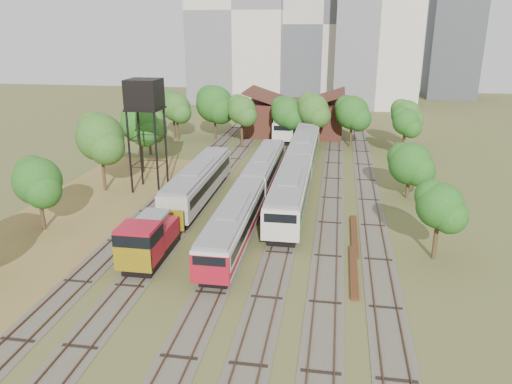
% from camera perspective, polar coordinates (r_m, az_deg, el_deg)
% --- Properties ---
extents(ground, '(240.00, 240.00, 0.00)m').
position_cam_1_polar(ground, '(32.84, -3.15, -14.53)').
color(ground, '#475123').
rests_on(ground, ground).
extents(dry_grass_patch, '(14.00, 60.00, 0.04)m').
position_cam_1_polar(dry_grass_patch, '(46.01, -23.45, -5.95)').
color(dry_grass_patch, brown).
rests_on(dry_grass_patch, ground).
extents(tracks, '(24.60, 80.00, 0.19)m').
position_cam_1_polar(tracks, '(55.24, 1.70, -0.31)').
color(tracks, '#4C473D').
rests_on(tracks, ground).
extents(railcar_red_set, '(2.82, 34.57, 3.49)m').
position_cam_1_polar(railcar_red_set, '(50.47, -0.49, 0.01)').
color(railcar_red_set, black).
rests_on(railcar_red_set, ground).
extents(railcar_green_set, '(3.24, 52.07, 4.02)m').
position_cam_1_polar(railcar_green_set, '(65.66, 5.42, 4.58)').
color(railcar_green_set, black).
rests_on(railcar_green_set, ground).
extents(railcar_rear, '(3.23, 16.08, 4.00)m').
position_cam_1_polar(railcar_rear, '(84.65, 3.65, 7.79)').
color(railcar_rear, black).
rests_on(railcar_rear, ground).
extents(shunter_locomotive, '(2.91, 8.10, 3.80)m').
position_cam_1_polar(shunter_locomotive, '(40.12, -12.28, -5.50)').
color(shunter_locomotive, black).
rests_on(shunter_locomotive, ground).
extents(old_grey_coach, '(3.04, 18.00, 3.76)m').
position_cam_1_polar(old_grey_coach, '(53.27, -6.55, 1.13)').
color(old_grey_coach, black).
rests_on(old_grey_coach, ground).
extents(water_tower, '(3.60, 3.60, 12.42)m').
position_cam_1_polar(water_tower, '(56.06, -12.64, 10.52)').
color(water_tower, black).
rests_on(water_tower, ground).
extents(rail_pile_near, '(0.57, 8.50, 0.28)m').
position_cam_1_polar(rail_pile_near, '(39.17, 11.09, -8.79)').
color(rail_pile_near, '#4F2B16').
rests_on(rail_pile_near, ground).
extents(rail_pile_far, '(0.57, 9.07, 0.29)m').
position_cam_1_polar(rail_pile_far, '(45.37, 11.16, -4.86)').
color(rail_pile_far, '#4F2B16').
rests_on(rail_pile_far, ground).
extents(maintenance_shed, '(16.45, 11.55, 7.58)m').
position_cam_1_polar(maintenance_shed, '(86.41, 4.46, 8.54)').
color(maintenance_shed, '#3A1A15').
rests_on(maintenance_shed, ground).
extents(tree_band_left, '(7.24, 65.86, 8.79)m').
position_cam_1_polar(tree_band_left, '(55.48, -18.99, 4.24)').
color(tree_band_left, '#382616').
rests_on(tree_band_left, ground).
extents(tree_band_far, '(40.11, 9.76, 8.73)m').
position_cam_1_polar(tree_band_far, '(78.21, 2.18, 9.42)').
color(tree_band_far, '#382616').
rests_on(tree_band_far, ground).
extents(tree_band_right, '(5.46, 35.21, 7.18)m').
position_cam_1_polar(tree_band_right, '(55.86, 17.64, 3.69)').
color(tree_band_right, '#382616').
rests_on(tree_band_right, ground).
extents(tower_left, '(22.00, 16.00, 42.00)m').
position_cam_1_polar(tower_left, '(124.23, -2.03, 20.00)').
color(tower_left, beige).
rests_on(tower_left, ground).
extents(tower_centre, '(20.00, 18.00, 36.00)m').
position_cam_1_polar(tower_centre, '(126.88, 7.84, 18.47)').
color(tower_centre, '#B6AFA5').
rests_on(tower_centre, ground).
extents(tower_far_right, '(12.00, 12.00, 28.00)m').
position_cam_1_polar(tower_far_right, '(139.67, 21.65, 15.74)').
color(tower_far_right, '#3D4044').
rests_on(tower_far_right, ground).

